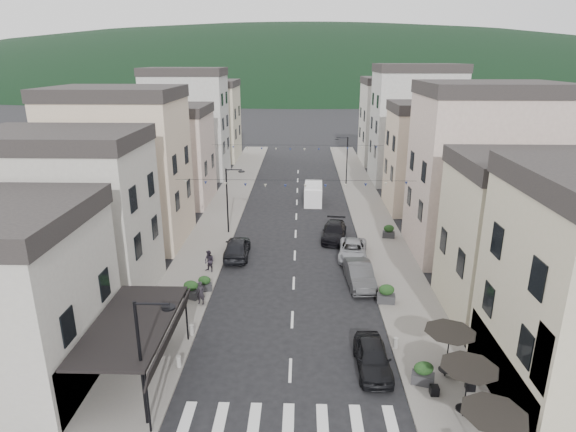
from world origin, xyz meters
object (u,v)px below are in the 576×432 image
Objects in this scene: delivery_van at (313,193)px; parked_car_a at (373,357)px; parked_car_d at (334,232)px; pedestrian_b at (209,261)px; parked_car_b at (360,275)px; parked_car_c at (353,250)px; parked_car_e at (237,247)px; pedestrian_a at (201,293)px.

parked_car_a is at bearing -83.40° from delivery_van.
pedestrian_b is at bearing -135.30° from parked_car_d.
parked_car_b is 1.01× the size of parked_car_c.
parked_car_b is at bearing -74.56° from parked_car_d.
pedestrian_b is at bearing 60.35° from parked_car_e.
parked_car_c is 0.98× the size of delivery_van.
pedestrian_a is (-10.49, -3.26, 0.10)m from parked_car_b.
parked_car_b reaches higher than parked_car_a.
parked_car_a reaches higher than parked_car_d.
delivery_van reaches higher than parked_car_e.
pedestrian_a is at bearing -166.79° from parked_car_b.
pedestrian_b is (-9.64, -7.25, 0.23)m from parked_car_d.
parked_car_d reaches higher than parked_car_c.
parked_car_a is at bearing -79.83° from parked_car_d.
pedestrian_b reaches higher than parked_car_b.
parked_car_c is at bearing -66.05° from parked_car_d.
parked_car_e reaches higher than parked_car_c.
pedestrian_b is at bearing 131.62° from parked_car_a.
delivery_van is 20.09m from pedestrian_b.
parked_car_c is at bearing 87.27° from parked_car_a.
delivery_van is at bearing 93.52° from parked_car_a.
parked_car_a is 0.88× the size of parked_car_c.
parked_car_b is 10.98m from pedestrian_a.
parked_car_b is 4.77m from parked_car_c.
parked_car_a is 0.86× the size of delivery_van.
parked_car_c is at bearing 45.60° from pedestrian_b.
pedestrian_a is at bearing -119.63° from parked_car_d.
parked_car_c is at bearing 85.95° from parked_car_b.
parked_car_d is 11.29m from delivery_van.
parked_car_b is at bearing 151.15° from parked_car_e.
parked_car_b is (0.42, 9.65, 0.07)m from parked_car_a.
parked_car_c is at bearing 178.57° from parked_car_e.
parked_car_d is 9.02m from parked_car_e.
parked_car_e is (-9.20, 4.73, 0.04)m from parked_car_b.
delivery_van is 24.55m from pedestrian_a.
parked_car_a is 16.85m from parked_car_e.
parked_car_e is at bearing 120.34° from parked_car_a.
parked_car_e reaches higher than parked_car_b.
parked_car_e is at bearing 85.91° from pedestrian_a.
pedestrian_b is at bearing -111.57° from delivery_van.
parked_car_e reaches higher than parked_car_d.
delivery_van reaches higher than parked_car_d.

